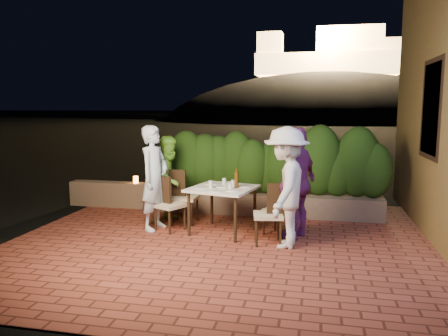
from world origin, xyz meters
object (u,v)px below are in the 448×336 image
(chair_right_front, at_px, (268,214))
(diner_white, at_px, (286,187))
(bowl, at_px, (228,183))
(chair_right_back, at_px, (278,209))
(chair_left_back, at_px, (185,196))
(diner_green, at_px, (170,179))
(beer_bottle, at_px, (237,178))
(chair_left_front, at_px, (170,204))
(diner_purple, at_px, (298,183))
(parapet_lamp, at_px, (136,180))
(dining_table, at_px, (223,210))
(diner_blue, at_px, (154,178))

(chair_right_front, bearing_deg, diner_white, 155.19)
(bowl, bearing_deg, chair_right_back, -13.99)
(chair_left_back, bearing_deg, diner_green, 163.76)
(beer_bottle, relative_size, chair_left_back, 0.34)
(chair_left_front, relative_size, diner_purple, 0.52)
(diner_purple, bearing_deg, chair_right_back, -78.40)
(diner_purple, bearing_deg, chair_left_back, -78.41)
(chair_left_front, relative_size, parapet_lamp, 6.39)
(dining_table, height_order, diner_white, diner_white)
(dining_table, distance_m, chair_left_back, 0.92)
(beer_bottle, height_order, chair_left_front, beer_bottle)
(chair_right_back, bearing_deg, bowl, 14.79)
(beer_bottle, distance_m, chair_right_front, 0.84)
(chair_right_back, xyz_separation_m, parapet_lamp, (-3.00, 1.32, 0.15))
(bowl, distance_m, chair_right_back, 0.95)
(chair_left_front, bearing_deg, diner_white, 15.53)
(bowl, height_order, diner_white, diner_white)
(chair_right_back, distance_m, diner_green, 2.06)
(diner_purple, xyz_separation_m, parapet_lamp, (-3.29, 1.39, -0.30))
(bowl, bearing_deg, beer_bottle, -55.35)
(beer_bottle, bearing_deg, diner_white, -31.21)
(dining_table, distance_m, diner_green, 1.27)
(beer_bottle, relative_size, bowl, 2.05)
(chair_right_front, bearing_deg, parapet_lamp, -42.21)
(dining_table, distance_m, chair_right_front, 0.90)
(chair_right_back, xyz_separation_m, diner_white, (0.15, -0.56, 0.46))
(dining_table, xyz_separation_m, diner_blue, (-1.15, -0.04, 0.49))
(chair_right_front, relative_size, diner_purple, 0.53)
(chair_right_front, bearing_deg, chair_right_back, -112.15)
(diner_blue, height_order, diner_white, diner_white)
(chair_left_front, xyz_separation_m, diner_white, (1.92, -0.43, 0.43))
(chair_right_back, height_order, diner_purple, diner_purple)
(chair_left_back, bearing_deg, chair_right_back, -13.46)
(bowl, xyz_separation_m, chair_left_front, (-0.91, -0.35, -0.32))
(parapet_lamp, bearing_deg, dining_table, -33.36)
(chair_left_front, xyz_separation_m, chair_right_front, (1.66, -0.36, 0.01))
(parapet_lamp, bearing_deg, diner_purple, -22.87)
(diner_blue, bearing_deg, diner_purple, -77.21)
(dining_table, relative_size, parapet_lamp, 6.93)
(chair_left_front, relative_size, diner_blue, 0.51)
(chair_right_front, distance_m, chair_right_back, 0.51)
(bowl, height_order, chair_right_front, chair_right_front)
(chair_right_back, relative_size, diner_purple, 0.49)
(chair_left_front, distance_m, diner_green, 0.72)
(diner_green, bearing_deg, beer_bottle, -89.56)
(bowl, xyz_separation_m, diner_blue, (-1.18, -0.32, 0.10))
(beer_bottle, xyz_separation_m, diner_blue, (-1.38, -0.03, -0.04))
(bowl, bearing_deg, diner_purple, -13.79)
(chair_left_back, distance_m, parapet_lamp, 1.61)
(chair_right_front, bearing_deg, diner_green, -37.68)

